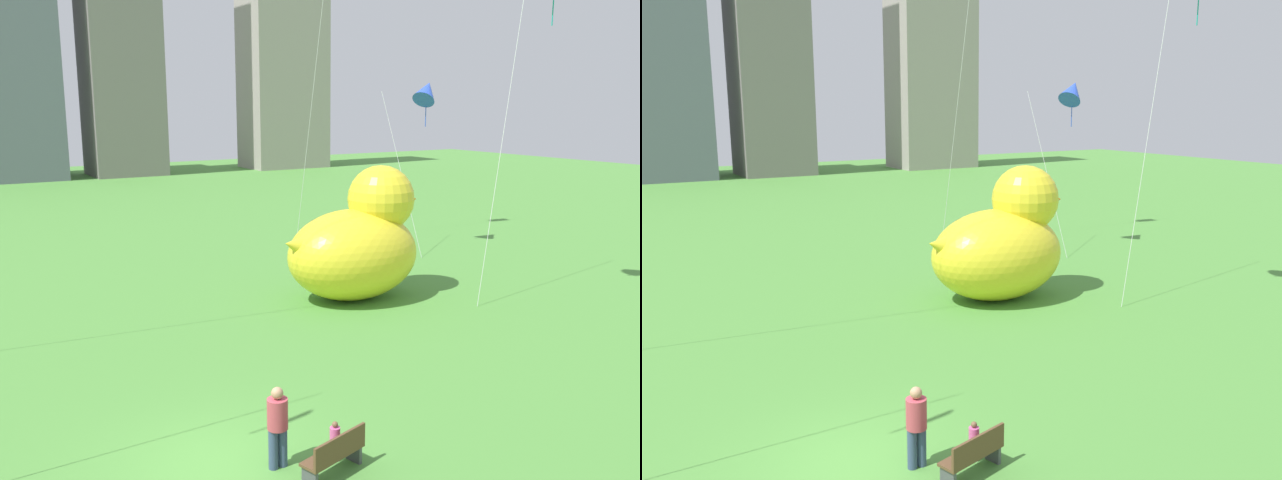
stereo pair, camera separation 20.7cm
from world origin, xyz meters
The scene contains 6 objects.
ground_plane centered at (0.00, 0.00, 0.00)m, with size 140.00×140.00×0.00m, color #4D8E3A.
park_bench centered at (1.87, -1.65, 0.47)m, with size 1.53×0.84×0.90m.
person_adult centered at (1.04, -0.79, 0.95)m, with size 0.42×0.42×1.73m.
person_child centered at (2.13, -1.21, 0.49)m, with size 0.22×0.22×0.89m.
giant_inflatable_duck centered at (9.22, 8.34, 2.11)m, with size 5.99×3.84×4.97m.
kite_blue centered at (16.96, 13.85, 7.80)m, with size 2.63×3.07×8.59m.
Camera 1 is at (-4.59, -11.70, 7.21)m, focal length 37.32 mm.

